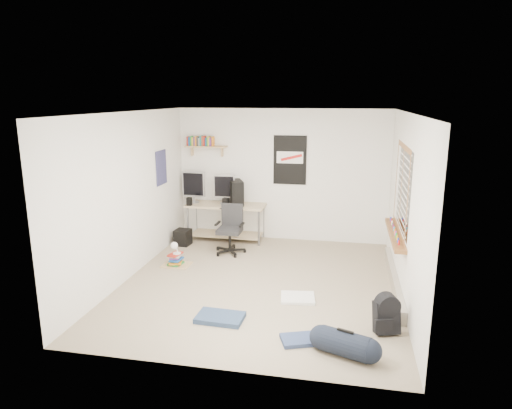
% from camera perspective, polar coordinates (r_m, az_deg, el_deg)
% --- Properties ---
extents(floor, '(4.00, 4.50, 0.01)m').
position_cam_1_polar(floor, '(6.90, 0.46, -9.84)').
color(floor, gray).
rests_on(floor, ground).
extents(ceiling, '(4.00, 4.50, 0.01)m').
position_cam_1_polar(ceiling, '(6.34, 0.50, 11.48)').
color(ceiling, white).
rests_on(ceiling, ground).
extents(back_wall, '(4.00, 0.01, 2.50)m').
position_cam_1_polar(back_wall, '(8.69, 3.26, 3.65)').
color(back_wall, silver).
rests_on(back_wall, ground).
extents(left_wall, '(0.01, 4.50, 2.50)m').
position_cam_1_polar(left_wall, '(7.15, -15.52, 1.05)').
color(left_wall, silver).
rests_on(left_wall, ground).
extents(right_wall, '(0.01, 4.50, 2.50)m').
position_cam_1_polar(right_wall, '(6.45, 18.25, -0.43)').
color(right_wall, silver).
rests_on(right_wall, ground).
extents(desk, '(1.60, 0.96, 0.68)m').
position_cam_1_polar(desk, '(8.84, -3.71, -2.07)').
color(desk, tan).
rests_on(desk, floor).
extents(monitor_left, '(0.45, 0.14, 0.49)m').
position_cam_1_polar(monitor_left, '(8.87, -7.79, 1.65)').
color(monitor_left, '#9C9CA0').
rests_on(monitor_left, desk).
extents(monitor_right, '(0.41, 0.12, 0.44)m').
position_cam_1_polar(monitor_right, '(8.72, -3.96, 1.36)').
color(monitor_right, '#A4A4A9').
rests_on(monitor_right, desk).
extents(pc_tower, '(0.39, 0.51, 0.49)m').
position_cam_1_polar(pc_tower, '(8.66, -2.51, 1.45)').
color(pc_tower, black).
rests_on(pc_tower, desk).
extents(keyboard, '(0.37, 0.21, 0.02)m').
position_cam_1_polar(keyboard, '(8.51, -4.35, -0.40)').
color(keyboard, black).
rests_on(keyboard, desk).
extents(speaker_left, '(0.09, 0.09, 0.17)m').
position_cam_1_polar(speaker_left, '(8.68, -8.35, 0.29)').
color(speaker_left, black).
rests_on(speaker_left, desk).
extents(speaker_right, '(0.12, 0.12, 0.20)m').
position_cam_1_polar(speaker_right, '(8.47, -3.81, 0.16)').
color(speaker_right, black).
rests_on(speaker_right, desk).
extents(office_chair, '(0.58, 0.58, 0.87)m').
position_cam_1_polar(office_chair, '(8.03, -3.32, -2.74)').
color(office_chair, black).
rests_on(office_chair, floor).
extents(wall_shelf, '(0.80, 0.22, 0.24)m').
position_cam_1_polar(wall_shelf, '(8.82, -6.24, 7.21)').
color(wall_shelf, tan).
rests_on(wall_shelf, back_wall).
extents(poster_back_wall, '(0.62, 0.03, 0.92)m').
position_cam_1_polar(poster_back_wall, '(8.60, 4.25, 5.55)').
color(poster_back_wall, black).
rests_on(poster_back_wall, back_wall).
extents(poster_left_wall, '(0.02, 0.42, 0.60)m').
position_cam_1_polar(poster_left_wall, '(8.17, -11.76, 4.54)').
color(poster_left_wall, navy).
rests_on(poster_left_wall, left_wall).
extents(window, '(0.10, 1.50, 1.26)m').
position_cam_1_polar(window, '(6.70, 17.61, 1.85)').
color(window, brown).
rests_on(window, right_wall).
extents(baseboard_heater, '(0.08, 2.50, 0.18)m').
position_cam_1_polar(baseboard_heater, '(7.08, 16.88, -9.00)').
color(baseboard_heater, '#B7B2A8').
rests_on(baseboard_heater, floor).
extents(backpack, '(0.34, 0.30, 0.38)m').
position_cam_1_polar(backpack, '(5.70, 15.99, -13.38)').
color(backpack, black).
rests_on(backpack, floor).
extents(duffel_bag, '(0.35, 0.35, 0.54)m').
position_cam_1_polar(duffel_bag, '(5.18, 11.03, -16.70)').
color(duffel_bag, black).
rests_on(duffel_bag, floor).
extents(tshirt, '(0.51, 0.45, 0.04)m').
position_cam_1_polar(tshirt, '(6.41, 5.24, -11.54)').
color(tshirt, silver).
rests_on(tshirt, floor).
extents(jeans_a, '(0.60, 0.40, 0.06)m').
position_cam_1_polar(jeans_a, '(5.86, -4.51, -13.92)').
color(jeans_a, navy).
rests_on(jeans_a, floor).
extents(jeans_b, '(0.46, 0.40, 0.05)m').
position_cam_1_polar(jeans_b, '(5.41, 5.31, -16.48)').
color(jeans_b, navy).
rests_on(jeans_b, floor).
extents(book_stack, '(0.47, 0.38, 0.32)m').
position_cam_1_polar(book_stack, '(7.65, -9.93, -6.42)').
color(book_stack, brown).
rests_on(book_stack, floor).
extents(desk_lamp, '(0.18, 0.25, 0.22)m').
position_cam_1_polar(desk_lamp, '(7.55, -9.91, -4.84)').
color(desk_lamp, silver).
rests_on(desk_lamp, book_stack).
extents(subwoofer, '(0.30, 0.30, 0.31)m').
position_cam_1_polar(subwoofer, '(8.66, -9.14, -4.11)').
color(subwoofer, black).
rests_on(subwoofer, floor).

